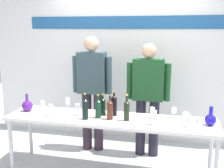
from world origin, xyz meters
TOP-DOWN VIEW (x-y plane):
  - back_wall at (0.00, 1.24)m, footprint 4.76×0.11m
  - display_table at (0.00, 0.00)m, footprint 2.64×0.59m
  - decanter_blue_left at (-1.15, 0.02)m, footprint 0.14×0.14m
  - decanter_blue_right at (1.20, 0.02)m, footprint 0.13×0.13m
  - presenter_left at (-0.41, 0.62)m, footprint 0.60×0.22m
  - presenter_right at (0.41, 0.62)m, footprint 0.62×0.22m
  - wine_bottle_0 at (-0.14, -0.02)m, footprint 0.07×0.07m
  - wine_bottle_1 at (0.23, -0.04)m, footprint 0.07×0.07m
  - wine_bottle_2 at (-0.28, -0.11)m, footprint 0.07×0.07m
  - wine_bottle_3 at (-0.11, 0.09)m, footprint 0.07×0.07m
  - wine_bottle_4 at (0.03, 0.12)m, footprint 0.07×0.07m
  - wine_bottle_5 at (0.02, -0.04)m, footprint 0.08×0.08m
  - wine_glass_left_0 at (-0.65, 0.24)m, footprint 0.06×0.06m
  - wine_glass_left_1 at (-0.75, -0.08)m, footprint 0.06×0.06m
  - wine_glass_left_2 at (-0.97, 0.11)m, footprint 0.07×0.07m
  - wine_glass_left_3 at (-0.42, -0.01)m, footprint 0.06×0.06m
  - wine_glass_right_0 at (0.53, 0.09)m, footprint 0.06×0.06m
  - wine_glass_right_1 at (0.56, -0.10)m, footprint 0.07×0.07m
  - wine_glass_right_2 at (0.92, 0.04)m, footprint 0.07×0.07m
  - wine_glass_right_3 at (0.78, 0.19)m, footprint 0.06×0.06m
  - wine_glass_right_4 at (1.04, -0.14)m, footprint 0.06×0.06m
  - wine_glass_right_5 at (0.95, -0.10)m, footprint 0.06×0.06m

SIDE VIEW (x-z plane):
  - display_table at x=0.00m, z-range 0.31..1.05m
  - decanter_blue_right at x=1.20m, z-range 0.70..0.92m
  - decanter_blue_left at x=-1.15m, z-range 0.69..0.93m
  - wine_glass_right_2 at x=0.92m, z-range 0.76..0.89m
  - wine_glass_left_2 at x=-0.97m, z-range 0.76..0.89m
  - wine_glass_right_3 at x=0.78m, z-range 0.76..0.90m
  - wine_glass_right_4 at x=1.04m, z-range 0.76..0.90m
  - wine_glass_right_5 at x=0.95m, z-range 0.77..0.90m
  - wine_glass_right_0 at x=0.53m, z-range 0.76..0.91m
  - wine_glass_left_1 at x=-0.75m, z-range 0.76..0.91m
  - wine_glass_left_0 at x=-0.65m, z-range 0.77..0.93m
  - wine_glass_left_3 at x=-0.42m, z-range 0.77..0.93m
  - wine_glass_right_1 at x=0.56m, z-range 0.77..0.94m
  - wine_bottle_3 at x=-0.11m, z-range 0.72..1.00m
  - wine_bottle_0 at x=-0.14m, z-range 0.71..1.01m
  - wine_bottle_5 at x=0.02m, z-range 0.71..1.01m
  - wine_bottle_1 at x=0.23m, z-range 0.71..1.03m
  - wine_bottle_2 at x=-0.28m, z-range 0.71..1.04m
  - wine_bottle_4 at x=0.03m, z-range 0.72..1.03m
  - presenter_right at x=0.41m, z-range 0.12..1.76m
  - presenter_left at x=-0.41m, z-range 0.13..1.85m
  - back_wall at x=0.00m, z-range 0.00..3.00m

